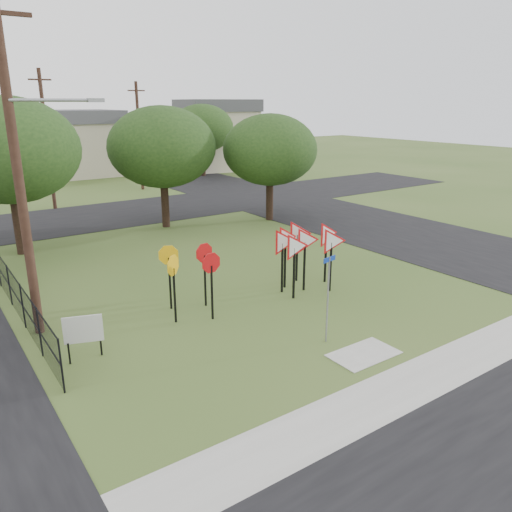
{
  "coord_description": "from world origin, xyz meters",
  "views": [
    {
      "loc": [
        -9.92,
        -11.16,
        6.95
      ],
      "look_at": [
        -0.01,
        3.0,
        1.6
      ],
      "focal_mm": 35.0,
      "sensor_mm": 36.0,
      "label": 1
    }
  ],
  "objects_px": {
    "street_name_sign": "(328,293)",
    "yield_sign_cluster": "(304,242)",
    "info_board": "(83,331)",
    "stop_sign_cluster": "(190,266)"
  },
  "relations": [
    {
      "from": "stop_sign_cluster",
      "to": "yield_sign_cluster",
      "type": "distance_m",
      "value": 4.68
    },
    {
      "from": "street_name_sign",
      "to": "info_board",
      "type": "relative_size",
      "value": 2.03
    },
    {
      "from": "street_name_sign",
      "to": "yield_sign_cluster",
      "type": "height_order",
      "value": "street_name_sign"
    },
    {
      "from": "street_name_sign",
      "to": "info_board",
      "type": "distance_m",
      "value": 7.03
    },
    {
      "from": "street_name_sign",
      "to": "yield_sign_cluster",
      "type": "relative_size",
      "value": 0.83
    },
    {
      "from": "street_name_sign",
      "to": "stop_sign_cluster",
      "type": "bearing_deg",
      "value": 119.16
    },
    {
      "from": "yield_sign_cluster",
      "to": "street_name_sign",
      "type": "bearing_deg",
      "value": -120.96
    },
    {
      "from": "street_name_sign",
      "to": "yield_sign_cluster",
      "type": "bearing_deg",
      "value": 59.04
    },
    {
      "from": "yield_sign_cluster",
      "to": "info_board",
      "type": "distance_m",
      "value": 8.7
    },
    {
      "from": "yield_sign_cluster",
      "to": "info_board",
      "type": "bearing_deg",
      "value": -174.7
    }
  ]
}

